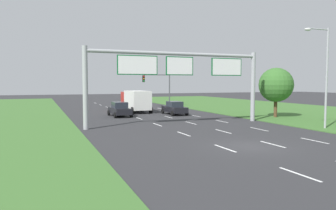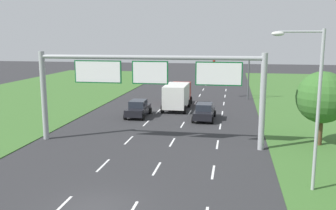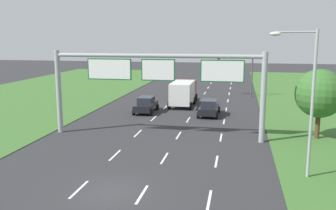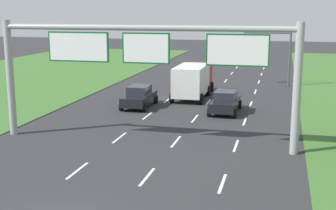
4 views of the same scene
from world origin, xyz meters
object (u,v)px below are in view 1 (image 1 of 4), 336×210
Objects in this scene: sign_gantry at (179,72)px; roadside_tree_mid at (276,85)px; street_lamp at (323,69)px; car_near_red at (120,109)px; car_lead_silver at (174,108)px; traffic_light_mast at (159,83)px; box_truck at (135,100)px.

roadside_tree_mid is at bearing 8.07° from sign_gantry.
street_lamp is at bearing -35.20° from sign_gantry.
car_near_red is 18.10m from roadside_tree_mid.
street_lamp is at bearing -67.14° from car_lead_silver.
car_lead_silver is at bearing 112.12° from street_lamp.
sign_gantry is 23.44m from traffic_light_mast.
sign_gantry is at bearing -71.49° from car_near_red.
traffic_light_mast is at bearing 74.70° from sign_gantry.
box_truck is 1.31× the size of roadside_tree_mid.
roadside_tree_mid is (2.57, 8.93, -1.39)m from street_lamp.
car_near_red is 0.26× the size of sign_gantry.
traffic_light_mast is (9.56, 12.96, 3.03)m from car_near_red.
traffic_light_mast is at bearing 52.70° from car_near_red.
car_lead_silver is 13.92m from traffic_light_mast.
car_lead_silver is 0.26× the size of sign_gantry.
car_near_red is 6.84m from car_lead_silver.
car_lead_silver is 6.46m from box_truck.
car_lead_silver is 0.80× the size of traffic_light_mast.
box_truck is at bearing -128.13° from traffic_light_mast.
car_lead_silver is 0.80× the size of roadside_tree_mid.
roadside_tree_mid reaches higher than car_near_red.
street_lamp is (3.94, -29.72, 1.21)m from traffic_light_mast.
box_truck reaches higher than car_near_red.
car_near_red is at bearing 109.38° from sign_gantry.
traffic_light_mast is at bearing 51.88° from box_truck.
traffic_light_mast is 30.00m from street_lamp.
car_lead_silver is at bearing 141.03° from roadside_tree_mid.
box_truck is 10.30m from traffic_light_mast.
roadside_tree_mid reaches higher than box_truck.
sign_gantry is at bearing 144.80° from street_lamp.
street_lamp is 1.51× the size of roadside_tree_mid.
roadside_tree_mid is at bearing 73.93° from street_lamp.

